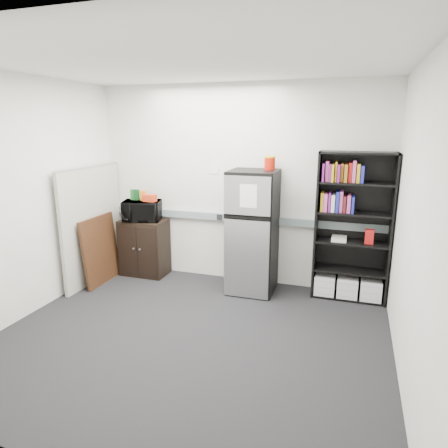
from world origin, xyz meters
name	(u,v)px	position (x,y,z in m)	size (l,w,h in m)	color
floor	(190,338)	(0.00, 0.00, 0.00)	(4.00, 4.00, 0.00)	black
wall_back	(238,186)	(0.00, 1.75, 1.35)	(4.00, 0.02, 2.70)	silver
wall_right	(415,227)	(2.00, 0.00, 1.35)	(0.02, 3.50, 2.70)	silver
wall_left	(22,199)	(-2.00, 0.00, 1.35)	(0.02, 3.50, 2.70)	silver
ceiling	(184,61)	(0.00, 0.00, 2.70)	(4.00, 3.50, 0.02)	white
electrical_raceway	(237,218)	(0.00, 1.72, 0.90)	(3.92, 0.05, 0.10)	gray
wall_note	(214,170)	(-0.35, 1.74, 1.55)	(0.14, 0.00, 0.10)	white
bookshelf	(352,229)	(1.53, 1.57, 0.91)	(0.90, 0.34, 1.85)	black
cubicle_partition	(93,225)	(-1.90, 1.08, 0.81)	(0.06, 1.30, 1.62)	#A09C8E
cabinet	(144,247)	(-1.35, 1.50, 0.41)	(0.66, 0.44, 0.82)	black
microwave	(142,211)	(-1.35, 1.48, 0.96)	(0.52, 0.35, 0.29)	black
snack_box_a	(133,195)	(-1.50, 1.52, 1.18)	(0.07, 0.05, 0.15)	#18561E
snack_box_b	(136,195)	(-1.45, 1.52, 1.18)	(0.07, 0.05, 0.15)	#0D3D15
snack_box_c	(143,196)	(-1.34, 1.52, 1.18)	(0.07, 0.05, 0.14)	orange
snack_bag	(150,198)	(-1.21, 1.47, 1.16)	(0.18, 0.10, 0.10)	red
refrigerator	(252,232)	(0.30, 1.42, 0.80)	(0.61, 0.64, 1.60)	black
coffee_can	(270,162)	(0.47, 1.55, 1.70)	(0.14, 0.14, 0.19)	#B21608
framed_poster	(101,250)	(-1.77, 1.03, 0.47)	(0.13, 0.73, 0.94)	black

